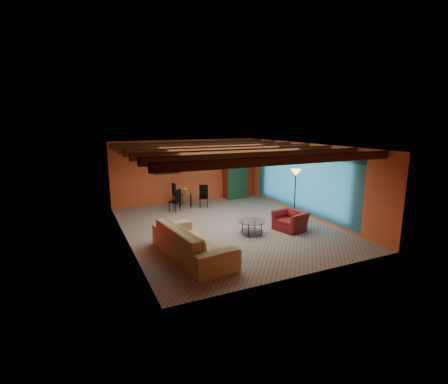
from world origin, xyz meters
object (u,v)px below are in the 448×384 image
armchair (290,221)px  dining_table (185,197)px  vase (185,183)px  floor_lamp (295,194)px  armoire (235,179)px  potted_plant (235,154)px  sofa (192,241)px  coffee_table (252,227)px

armchair → dining_table: bearing=-167.0°
dining_table → vase: bearing=0.0°
vase → floor_lamp: bearing=-45.5°
armoire → potted_plant: potted_plant is taller
armoire → sofa: bearing=-131.3°
dining_table → vase: vase is taller
sofa → coffee_table: sofa is taller
dining_table → floor_lamp: (3.09, -3.15, 0.44)m
vase → armoire: bearing=15.1°
coffee_table → armoire: 5.12m
coffee_table → armoire: armoire is taller
sofa → vase: size_ratio=14.19×
dining_table → armoire: size_ratio=1.00×
armchair → coffee_table: size_ratio=1.09×
coffee_table → floor_lamp: size_ratio=0.48×
coffee_table → vase: size_ratio=4.30×
dining_table → potted_plant: potted_plant is taller
sofa → dining_table: (1.46, 4.91, 0.04)m
sofa → armoire: bearing=-42.9°
sofa → potted_plant: (4.10, 5.62, 1.62)m
vase → coffee_table: bearing=-78.5°
vase → dining_table: bearing=0.0°
sofa → armoire: size_ratio=1.62×
sofa → potted_plant: bearing=-42.9°
coffee_table → armoire: (1.82, 4.74, 0.67)m
sofa → dining_table: bearing=-23.3°
armchair → floor_lamp: 1.50m
sofa → dining_table: dining_table is taller
armchair → dining_table: 4.72m
armchair → potted_plant: size_ratio=1.89×
dining_table → sofa: bearing=-106.5°
armchair → armoire: (0.47, 4.90, 0.58)m
potted_plant → armchair: bearing=-95.5°
dining_table → coffee_table: bearing=-78.5°
armchair → floor_lamp: bearing=123.8°
sofa → potted_plant: potted_plant is taller
coffee_table → potted_plant: size_ratio=1.72×
sofa → coffee_table: size_ratio=3.30×
coffee_table → potted_plant: bearing=69.0°
coffee_table → potted_plant: potted_plant is taller
sofa → floor_lamp: bearing=-75.7°
floor_lamp → vase: (-3.09, 3.15, 0.12)m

